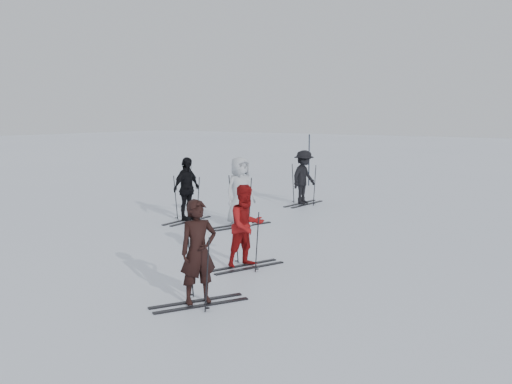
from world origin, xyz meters
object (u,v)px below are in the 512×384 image
(skier_grey, at_px, (240,192))
(skier_uphill_far, at_px, (304,178))
(piste_marker, at_px, (309,160))
(skier_near_dark, at_px, (198,253))
(skier_red, at_px, (246,227))
(skier_uphill_left, at_px, (187,190))

(skier_grey, relative_size, skier_uphill_far, 1.04)
(piste_marker, bearing_deg, skier_near_dark, -67.19)
(skier_near_dark, xyz_separation_m, skier_grey, (-3.06, 5.24, 0.09))
(skier_uphill_far, bearing_deg, skier_near_dark, -156.84)
(skier_red, distance_m, skier_uphill_far, 7.66)
(skier_red, distance_m, skier_grey, 3.97)
(skier_uphill_far, bearing_deg, skier_red, -155.61)
(skier_uphill_left, bearing_deg, skier_uphill_far, -18.01)
(skier_near_dark, relative_size, skier_uphill_left, 0.93)
(skier_near_dark, bearing_deg, skier_uphill_left, 71.63)
(skier_uphill_far, relative_size, piste_marker, 0.83)
(skier_near_dark, distance_m, skier_red, 2.20)
(skier_uphill_left, xyz_separation_m, skier_uphill_far, (1.16, 4.25, -0.00))
(skier_grey, relative_size, skier_uphill_left, 1.04)
(skier_red, xyz_separation_m, skier_grey, (-2.44, 3.14, 0.11))
(skier_uphill_left, bearing_deg, skier_near_dark, -139.73)
(skier_uphill_far, height_order, piste_marker, piste_marker)
(skier_red, height_order, skier_uphill_left, skier_uphill_left)
(skier_red, xyz_separation_m, skier_uphill_far, (-2.85, 7.11, 0.08))
(skier_uphill_left, bearing_deg, piste_marker, 4.27)
(skier_near_dark, relative_size, piste_marker, 0.77)
(skier_grey, bearing_deg, skier_red, -125.73)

